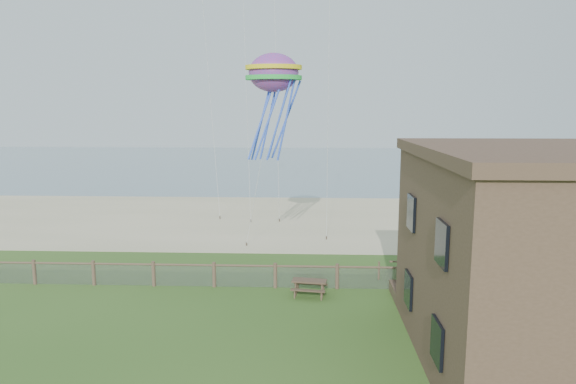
% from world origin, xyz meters
% --- Properties ---
extents(ground, '(160.00, 160.00, 0.00)m').
position_xyz_m(ground, '(0.00, 0.00, 0.00)').
color(ground, '#31541C').
rests_on(ground, ground).
extents(sand_beach, '(72.00, 20.00, 0.02)m').
position_xyz_m(sand_beach, '(0.00, 22.00, 0.00)').
color(sand_beach, tan).
rests_on(sand_beach, ground).
extents(ocean, '(160.00, 68.00, 0.02)m').
position_xyz_m(ocean, '(0.00, 66.00, 0.00)').
color(ocean, slate).
rests_on(ocean, ground).
extents(chainlink_fence, '(36.20, 0.20, 1.25)m').
position_xyz_m(chainlink_fence, '(0.00, 6.00, 0.55)').
color(chainlink_fence, '#483528').
rests_on(chainlink_fence, ground).
extents(motel_deck, '(15.00, 2.00, 0.50)m').
position_xyz_m(motel_deck, '(13.00, 5.00, 0.25)').
color(motel_deck, brown).
rests_on(motel_deck, ground).
extents(picnic_table, '(1.74, 1.41, 0.67)m').
position_xyz_m(picnic_table, '(1.66, 5.00, 0.34)').
color(picnic_table, brown).
rests_on(picnic_table, ground).
extents(octopus_kite, '(3.77, 3.32, 6.44)m').
position_xyz_m(octopus_kite, '(-0.38, 10.77, 8.95)').
color(octopus_kite, '#EC2561').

